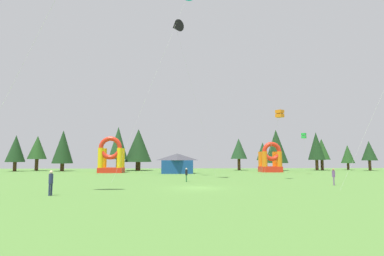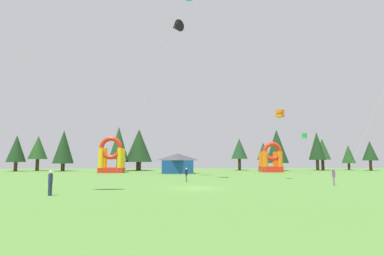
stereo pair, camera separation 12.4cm
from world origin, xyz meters
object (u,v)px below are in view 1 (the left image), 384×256
(kite_green_box, at_px, (304,136))
(inflatable_orange_dome, at_px, (271,161))
(kite_orange_box, at_px, (280,114))
(person_left_edge, at_px, (334,175))
(person_midfield, at_px, (186,174))
(inflatable_red_slide, at_px, (111,159))
(person_far_side, at_px, (51,181))
(kite_black_delta, at_px, (176,27))
(festival_tent, at_px, (177,163))

(kite_green_box, height_order, inflatable_orange_dome, kite_green_box)
(kite_orange_box, xyz_separation_m, person_left_edge, (2.58, -8.72, -7.74))
(person_midfield, distance_m, inflatable_orange_dome, 32.03)
(inflatable_red_slide, bearing_deg, inflatable_orange_dome, 2.81)
(kite_green_box, bearing_deg, person_far_side, -136.52)
(inflatable_orange_dome, bearing_deg, person_midfield, -124.85)
(kite_black_delta, distance_m, person_left_edge, 31.48)
(person_far_side, relative_size, inflatable_red_slide, 0.26)
(person_far_side, height_order, inflatable_red_slide, inflatable_red_slide)
(inflatable_red_slide, bearing_deg, person_far_side, -84.87)
(person_left_edge, distance_m, inflatable_orange_dome, 31.98)
(person_far_side, distance_m, inflatable_orange_dome, 49.11)
(person_left_edge, bearing_deg, kite_orange_box, 44.20)
(kite_green_box, relative_size, person_far_side, 3.92)
(inflatable_orange_dome, bearing_deg, kite_black_delta, -139.19)
(kite_orange_box, height_order, inflatable_red_slide, kite_orange_box)
(kite_black_delta, xyz_separation_m, kite_orange_box, (14.02, -6.10, -14.52))
(person_far_side, height_order, person_left_edge, person_far_side)
(inflatable_red_slide, bearing_deg, kite_black_delta, -50.54)
(festival_tent, bearing_deg, person_left_edge, -58.94)
(person_left_edge, height_order, festival_tent, festival_tent)
(kite_black_delta, relative_size, inflatable_orange_dome, 3.92)
(inflatable_orange_dome, bearing_deg, person_far_side, -126.09)
(kite_black_delta, distance_m, inflatable_orange_dome, 33.41)
(kite_black_delta, height_order, inflatable_orange_dome, kite_black_delta)
(kite_black_delta, height_order, person_midfield, kite_black_delta)
(kite_green_box, distance_m, kite_orange_box, 16.88)
(kite_green_box, height_order, person_midfield, kite_green_box)
(kite_black_delta, bearing_deg, inflatable_red_slide, 129.46)
(person_midfield, bearing_deg, inflatable_red_slide, 20.94)
(inflatable_orange_dome, bearing_deg, person_left_edge, -95.52)
(kite_black_delta, xyz_separation_m, inflatable_red_slide, (-12.67, 15.40, -20.57))
(person_left_edge, height_order, inflatable_orange_dome, inflatable_orange_dome)
(kite_orange_box, bearing_deg, inflatable_orange_dome, 76.24)
(kite_orange_box, relative_size, person_left_edge, 5.36)
(kite_green_box, xyz_separation_m, inflatable_orange_dome, (-3.44, 8.99, -4.58))
(kite_green_box, distance_m, person_far_side, 44.97)
(person_midfield, bearing_deg, kite_black_delta, -0.27)
(kite_green_box, xyz_separation_m, inflatable_red_slide, (-35.78, 7.40, -4.15))
(kite_orange_box, distance_m, festival_tent, 23.84)
(person_midfield, distance_m, festival_tent, 21.49)
(festival_tent, bearing_deg, kite_orange_box, -53.17)
(kite_orange_box, bearing_deg, person_far_side, -144.51)
(kite_green_box, distance_m, inflatable_orange_dome, 10.66)
(person_far_side, bearing_deg, kite_black_delta, -171.17)
(kite_green_box, bearing_deg, kite_orange_box, -122.83)
(person_midfield, height_order, inflatable_red_slide, inflatable_red_slide)
(kite_black_delta, bearing_deg, person_far_side, -112.18)
(person_midfield, relative_size, inflatable_red_slide, 0.23)
(person_far_side, bearing_deg, inflatable_orange_dome, 174.92)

